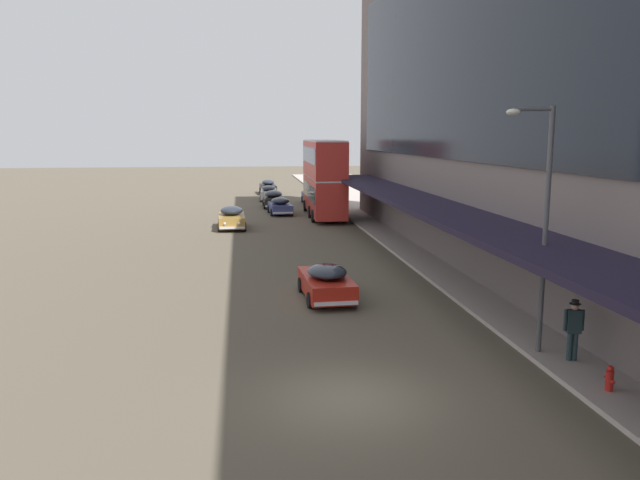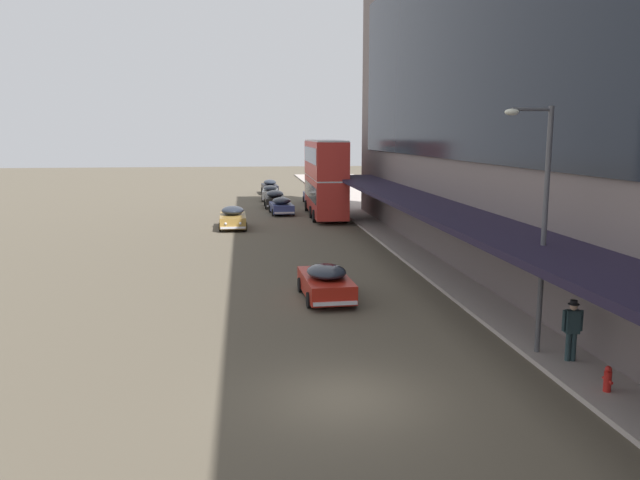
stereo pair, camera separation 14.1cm
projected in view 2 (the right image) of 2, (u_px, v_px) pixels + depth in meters
The scene contains 12 objects.
ground at pixel (345, 398), 16.29m from camera, with size 240.00×240.00×0.00m, color brown.
transit_bus_kerbside_front at pixel (325, 176), 51.83m from camera, with size 2.88×11.44×6.35m.
sedan_oncoming_front at pixel (313, 196), 61.90m from camera, with size 1.82×5.01×1.56m.
sedan_trailing_mid at pixel (281, 206), 53.75m from camera, with size 2.08×4.31×1.47m.
sedan_second_near at pixel (270, 193), 65.36m from camera, with size 1.96×5.02×1.55m.
sedan_oncoming_rear at pixel (270, 187), 72.16m from camera, with size 1.92×5.02×1.68m.
sedan_trailing_near at pixel (326, 282), 26.00m from camera, with size 2.11×4.47×1.48m.
sedan_lead_mid at pixel (233, 218), 45.59m from camera, with size 2.05×4.39×1.64m.
sedan_second_mid at pixel (275, 199), 58.91m from camera, with size 1.98×4.70×1.62m.
pedestrian_at_kerb at pixel (572, 327), 18.43m from camera, with size 0.62×0.33×1.86m.
street_lamp at pixel (540, 214), 18.63m from camera, with size 1.50×0.28×7.48m.
fire_hydrant at pixel (608, 379), 16.31m from camera, with size 0.20×0.40×0.70m.
Camera 2 is at (-2.52, -15.17, 6.81)m, focal length 35.00 mm.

